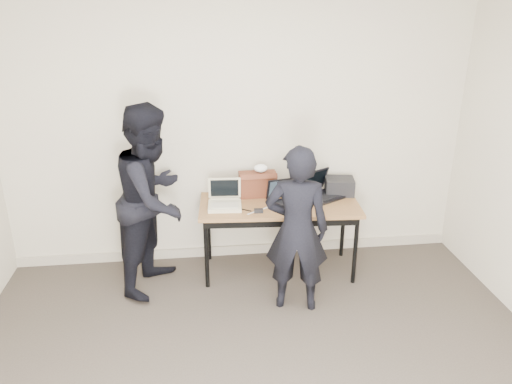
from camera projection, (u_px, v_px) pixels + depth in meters
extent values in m
cube|color=beige|center=(237.00, 129.00, 4.82)|extent=(4.50, 0.05, 2.70)
cube|color=brown|center=(279.00, 205.00, 4.71)|extent=(1.54, 0.75, 0.03)
cylinder|color=black|center=(206.00, 254.00, 4.57)|extent=(0.04, 0.04, 0.68)
cylinder|color=black|center=(355.00, 250.00, 4.64)|extent=(0.04, 0.04, 0.68)
cylinder|color=black|center=(209.00, 229.00, 5.06)|extent=(0.04, 0.04, 0.68)
cylinder|color=black|center=(343.00, 226.00, 5.13)|extent=(0.04, 0.04, 0.68)
cube|color=black|center=(282.00, 224.00, 4.47)|extent=(1.40, 0.11, 0.06)
cube|color=beige|center=(225.00, 206.00, 4.61)|extent=(0.32, 0.27, 0.04)
cube|color=beige|center=(225.00, 205.00, 4.57)|extent=(0.26, 0.16, 0.01)
cube|color=beige|center=(225.00, 188.00, 4.70)|extent=(0.31, 0.07, 0.21)
cube|color=black|center=(225.00, 188.00, 4.69)|extent=(0.26, 0.05, 0.17)
cube|color=beige|center=(225.00, 199.00, 4.72)|extent=(0.27, 0.03, 0.02)
cube|color=black|center=(287.00, 205.00, 4.66)|extent=(0.33, 0.28, 0.02)
cube|color=black|center=(288.00, 204.00, 4.63)|extent=(0.26, 0.17, 0.01)
cube|color=black|center=(282.00, 188.00, 4.74)|extent=(0.30, 0.13, 0.21)
cube|color=#26333F|center=(282.00, 188.00, 4.73)|extent=(0.26, 0.10, 0.17)
cube|color=black|center=(282.00, 199.00, 4.75)|extent=(0.26, 0.07, 0.01)
cube|color=black|center=(324.00, 197.00, 4.82)|extent=(0.42, 0.39, 0.02)
cube|color=black|center=(326.00, 197.00, 4.80)|extent=(0.31, 0.26, 0.01)
cube|color=black|center=(313.00, 180.00, 4.90)|extent=(0.34, 0.24, 0.23)
cube|color=black|center=(314.00, 180.00, 4.89)|extent=(0.29, 0.20, 0.19)
cube|color=black|center=(315.00, 192.00, 4.91)|extent=(0.28, 0.17, 0.02)
cube|color=#572717|center=(258.00, 184.00, 4.85)|extent=(0.36, 0.17, 0.24)
cube|color=#572717|center=(258.00, 177.00, 4.75)|extent=(0.36, 0.08, 0.07)
cube|color=#572717|center=(274.00, 185.00, 4.87)|extent=(0.02, 0.10, 0.02)
ellipsoid|color=white|center=(261.00, 168.00, 4.79)|extent=(0.13, 0.10, 0.08)
cube|color=black|center=(339.00, 186.00, 4.91)|extent=(0.31, 0.27, 0.16)
cube|color=black|center=(259.00, 211.00, 4.51)|extent=(0.08, 0.06, 0.03)
cube|color=black|center=(290.00, 193.00, 4.93)|extent=(0.25, 0.06, 0.01)
cube|color=silver|center=(283.00, 208.00, 4.59)|extent=(0.22, 0.13, 0.01)
cube|color=silver|center=(259.00, 210.00, 4.55)|extent=(0.24, 0.17, 0.01)
cube|color=black|center=(235.00, 208.00, 4.60)|extent=(0.28, 0.19, 0.01)
cube|color=black|center=(331.00, 198.00, 4.83)|extent=(0.13, 0.24, 0.01)
cube|color=black|center=(310.00, 201.00, 4.75)|extent=(0.32, 0.12, 0.01)
imported|color=black|center=(297.00, 230.00, 4.15)|extent=(0.60, 0.45, 1.47)
imported|color=black|center=(153.00, 199.00, 4.45)|extent=(0.93, 1.03, 1.72)
cube|color=#B1A793|center=(239.00, 250.00, 5.26)|extent=(4.50, 0.03, 0.10)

